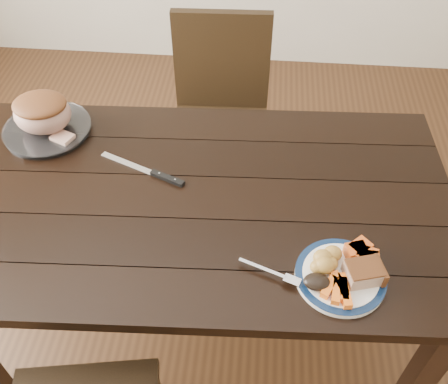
# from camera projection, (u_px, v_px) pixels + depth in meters

# --- Properties ---
(ground) EXTENTS (4.00, 4.00, 0.00)m
(ground) POSITION_uv_depth(u_px,v_px,m) (206.00, 316.00, 2.11)
(ground) COLOR #472B16
(ground) RESTS_ON ground
(dining_table) EXTENTS (1.64, 0.97, 0.75)m
(dining_table) POSITION_uv_depth(u_px,v_px,m) (200.00, 216.00, 1.63)
(dining_table) COLOR black
(dining_table) RESTS_ON ground
(chair_far) EXTENTS (0.44, 0.45, 0.93)m
(chair_far) POSITION_uv_depth(u_px,v_px,m) (221.00, 110.00, 2.23)
(chair_far) COLOR black
(chair_far) RESTS_ON ground
(dinner_plate) EXTENTS (0.25, 0.25, 0.02)m
(dinner_plate) POSITION_uv_depth(u_px,v_px,m) (340.00, 277.00, 1.35)
(dinner_plate) COLOR white
(dinner_plate) RESTS_ON dining_table
(plate_rim) EXTENTS (0.25, 0.25, 0.02)m
(plate_rim) POSITION_uv_depth(u_px,v_px,m) (341.00, 275.00, 1.34)
(plate_rim) COLOR #0C1F3F
(plate_rim) RESTS_ON dinner_plate
(serving_platter) EXTENTS (0.30, 0.30, 0.02)m
(serving_platter) POSITION_uv_depth(u_px,v_px,m) (48.00, 130.00, 1.77)
(serving_platter) COLOR white
(serving_platter) RESTS_ON dining_table
(pork_slice) EXTENTS (0.11, 0.10, 0.04)m
(pork_slice) POSITION_uv_depth(u_px,v_px,m) (363.00, 273.00, 1.32)
(pork_slice) COLOR tan
(pork_slice) RESTS_ON dinner_plate
(roasted_potatoes) EXTENTS (0.09, 0.09, 0.05)m
(roasted_potatoes) POSITION_uv_depth(u_px,v_px,m) (326.00, 261.00, 1.34)
(roasted_potatoes) COLOR gold
(roasted_potatoes) RESTS_ON dinner_plate
(carrot_batons) EXTENTS (0.08, 0.11, 0.02)m
(carrot_batons) POSITION_uv_depth(u_px,v_px,m) (339.00, 289.00, 1.30)
(carrot_batons) COLOR orange
(carrot_batons) RESTS_ON dinner_plate
(pumpkin_wedges) EXTENTS (0.09, 0.10, 0.04)m
(pumpkin_wedges) POSITION_uv_depth(u_px,v_px,m) (362.00, 254.00, 1.36)
(pumpkin_wedges) COLOR #EE591A
(pumpkin_wedges) RESTS_ON dinner_plate
(dark_mushroom) EXTENTS (0.07, 0.05, 0.03)m
(dark_mushroom) POSITION_uv_depth(u_px,v_px,m) (317.00, 282.00, 1.30)
(dark_mushroom) COLOR black
(dark_mushroom) RESTS_ON dinner_plate
(fork) EXTENTS (0.17, 0.08, 0.00)m
(fork) POSITION_uv_depth(u_px,v_px,m) (274.00, 273.00, 1.34)
(fork) COLOR silver
(fork) RESTS_ON dinner_plate
(roast_joint) EXTENTS (0.20, 0.17, 0.13)m
(roast_joint) POSITION_uv_depth(u_px,v_px,m) (43.00, 114.00, 1.71)
(roast_joint) COLOR #AB7968
(roast_joint) RESTS_ON serving_platter
(cut_slice) EXTENTS (0.09, 0.08, 0.02)m
(cut_slice) POSITION_uv_depth(u_px,v_px,m) (63.00, 138.00, 1.71)
(cut_slice) COLOR tan
(cut_slice) RESTS_ON serving_platter
(carving_knife) EXTENTS (0.30, 0.14, 0.01)m
(carving_knife) POSITION_uv_depth(u_px,v_px,m) (157.00, 174.00, 1.62)
(carving_knife) COLOR silver
(carving_knife) RESTS_ON dining_table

